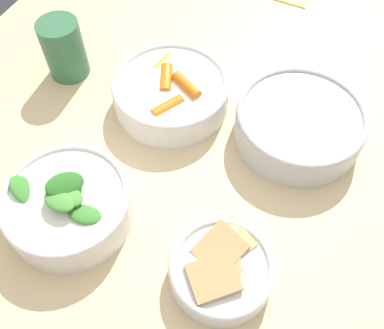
{
  "coord_description": "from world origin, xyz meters",
  "views": [
    {
      "loc": [
        0.13,
        -0.36,
        1.26
      ],
      "look_at": [
        -0.01,
        -0.05,
        0.76
      ],
      "focal_mm": 40.0,
      "sensor_mm": 36.0,
      "label": 1
    }
  ],
  "objects_px": {
    "bowl_greens": "(68,205)",
    "bowl_cookies": "(222,269)",
    "bowl_carrots": "(171,92)",
    "bowl_beans_hotdog": "(299,125)",
    "cup": "(64,49)"
  },
  "relations": [
    {
      "from": "bowl_greens",
      "to": "bowl_cookies",
      "type": "bearing_deg",
      "value": 1.46
    },
    {
      "from": "bowl_cookies",
      "to": "bowl_carrots",
      "type": "bearing_deg",
      "value": 128.03
    },
    {
      "from": "bowl_beans_hotdog",
      "to": "cup",
      "type": "bearing_deg",
      "value": -176.47
    },
    {
      "from": "bowl_greens",
      "to": "bowl_beans_hotdog",
      "type": "distance_m",
      "value": 0.36
    },
    {
      "from": "bowl_carrots",
      "to": "bowl_cookies",
      "type": "distance_m",
      "value": 0.3
    },
    {
      "from": "bowl_carrots",
      "to": "cup",
      "type": "relative_size",
      "value": 1.86
    },
    {
      "from": "bowl_beans_hotdog",
      "to": "cup",
      "type": "height_order",
      "value": "cup"
    },
    {
      "from": "bowl_beans_hotdog",
      "to": "bowl_carrots",
      "type": "bearing_deg",
      "value": -174.43
    },
    {
      "from": "bowl_beans_hotdog",
      "to": "cup",
      "type": "xyz_separation_m",
      "value": [
        -0.4,
        -0.02,
        0.02
      ]
    },
    {
      "from": "bowl_beans_hotdog",
      "to": "cup",
      "type": "relative_size",
      "value": 1.94
    },
    {
      "from": "cup",
      "to": "bowl_cookies",
      "type": "bearing_deg",
      "value": -31.44
    },
    {
      "from": "bowl_cookies",
      "to": "cup",
      "type": "xyz_separation_m",
      "value": [
        -0.38,
        0.23,
        0.03
      ]
    },
    {
      "from": "bowl_carrots",
      "to": "bowl_greens",
      "type": "xyz_separation_m",
      "value": [
        -0.03,
        -0.24,
        0.0
      ]
    },
    {
      "from": "bowl_cookies",
      "to": "cup",
      "type": "bearing_deg",
      "value": 148.56
    },
    {
      "from": "bowl_greens",
      "to": "bowl_beans_hotdog",
      "type": "height_order",
      "value": "bowl_greens"
    }
  ]
}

